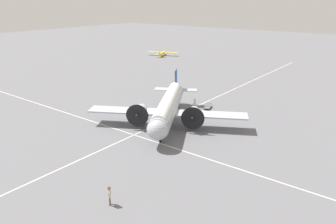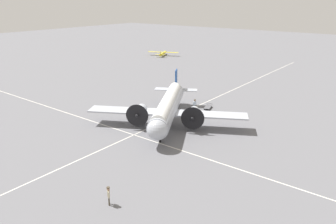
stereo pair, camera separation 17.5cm
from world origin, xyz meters
The scene contains 10 objects.
ground_plane centered at (0.00, 0.00, 0.00)m, with size 300.00×300.00×0.00m, color slate.
apron_line_eastwest centered at (0.00, 6.14, 0.00)m, with size 120.00×0.16×0.01m.
apron_line_northsouth centered at (1.03, 0.00, 0.00)m, with size 0.16×120.00×0.01m.
airliner_main centered at (-0.21, 0.39, 2.61)m, with size 20.82×18.98×6.05m.
crew_foreground centered at (-8.02, 18.94, 1.12)m, with size 0.47×0.44×1.78m.
passenger_boarding centered at (0.13, -7.27, 1.17)m, with size 0.39×0.61×1.87m.
suitcase_near_door centered at (-0.19, -7.38, 0.30)m, with size 0.43×0.14×0.64m.
suitcase_upright_spare centered at (0.35, -6.94, 0.24)m, with size 0.35×0.13×0.52m.
baggage_cart centered at (-1.07, -9.48, 0.28)m, with size 1.62×2.50×0.56m.
light_aircraft_distant centered at (37.70, -46.47, 0.80)m, with size 9.32×7.25×1.90m.
Camera 2 is at (-27.13, 35.28, 17.22)m, focal length 35.00 mm.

